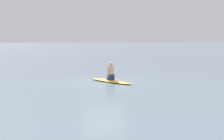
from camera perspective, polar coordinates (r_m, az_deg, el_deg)
name	(u,v)px	position (r m, az deg, el deg)	size (l,w,h in m)	color
ground_plane	(103,82)	(17.68, -1.64, -2.24)	(400.00, 400.00, 0.00)	slate
surfboard	(111,81)	(17.62, -0.25, -2.07)	(3.30, 0.64, 0.12)	gold
person_paddler	(111,72)	(17.55, -0.26, -0.32)	(0.45, 0.43, 1.06)	navy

